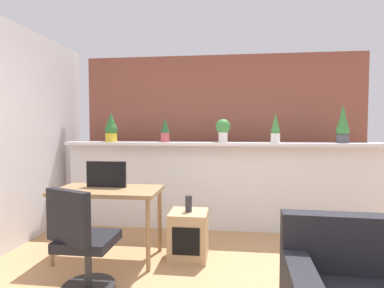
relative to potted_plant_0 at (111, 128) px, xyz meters
name	(u,v)px	position (x,y,z in m)	size (l,w,h in m)	color
divider_wall	(220,187)	(1.51, 0.07, -0.81)	(4.24, 0.16, 1.16)	silver
plant_shelf	(220,144)	(1.51, 0.03, -0.21)	(4.24, 0.38, 0.04)	silver
brick_wall_behind	(221,137)	(1.51, 0.67, -0.14)	(4.24, 0.10, 2.50)	brown
potted_plant_0	(111,128)	(0.00, 0.00, 0.00)	(0.17, 0.17, 0.41)	gold
potted_plant_1	(165,130)	(0.76, 0.02, -0.03)	(0.12, 0.12, 0.32)	#B7474C
potted_plant_2	(223,129)	(1.55, 0.06, -0.01)	(0.20, 0.20, 0.31)	silver
potted_plant_3	(275,129)	(2.24, 0.00, -0.02)	(0.12, 0.12, 0.39)	silver
potted_plant_4	(343,125)	(3.09, 0.06, 0.03)	(0.17, 0.17, 0.50)	#4C4C51
desk	(108,197)	(0.37, -1.04, -0.73)	(1.10, 0.60, 0.75)	#99754C
tv_monitor	(106,174)	(0.32, -0.96, -0.50)	(0.44, 0.04, 0.28)	black
office_chair	(82,250)	(0.45, -1.80, -1.00)	(0.51, 0.51, 0.91)	#262628
side_cube_shelf	(188,235)	(1.21, -0.93, -1.14)	(0.40, 0.41, 0.50)	tan
vase_on_shelf	(189,204)	(1.21, -0.93, -0.80)	(0.07, 0.07, 0.17)	#2D2D33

